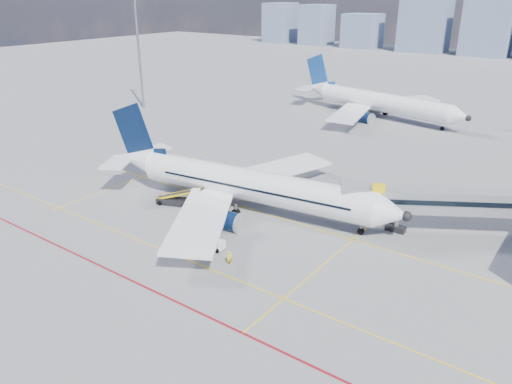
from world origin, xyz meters
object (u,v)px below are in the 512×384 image
(baggage_tug, at_px, (212,242))
(belt_loader, at_px, (175,200))
(second_aircraft, at_px, (376,102))
(cargo_dolly, at_px, (192,234))
(ramp_worker, at_px, (229,258))
(main_aircraft, at_px, (241,184))

(baggage_tug, bearing_deg, belt_loader, 146.39)
(belt_loader, bearing_deg, baggage_tug, -49.45)
(baggage_tug, bearing_deg, second_aircraft, 93.32)
(second_aircraft, bearing_deg, baggage_tug, -69.25)
(cargo_dolly, bearing_deg, baggage_tug, 7.82)
(baggage_tug, height_order, ramp_worker, baggage_tug)
(main_aircraft, xyz_separation_m, baggage_tug, (4.10, -10.35, -2.44))
(baggage_tug, bearing_deg, main_aircraft, 106.04)
(cargo_dolly, xyz_separation_m, ramp_worker, (6.40, -1.55, -0.18))
(cargo_dolly, relative_size, ramp_worker, 2.12)
(belt_loader, bearing_deg, ramp_worker, -48.63)
(ramp_worker, bearing_deg, belt_loader, 98.55)
(second_aircraft, relative_size, baggage_tug, 16.79)
(belt_loader, bearing_deg, second_aircraft, 67.50)
(main_aircraft, bearing_deg, ramp_worker, -64.60)
(second_aircraft, relative_size, belt_loader, 6.50)
(belt_loader, bearing_deg, main_aircraft, 8.28)
(second_aircraft, height_order, baggage_tug, second_aircraft)
(baggage_tug, relative_size, ramp_worker, 1.59)
(baggage_tug, height_order, cargo_dolly, cargo_dolly)
(cargo_dolly, bearing_deg, belt_loader, 150.39)
(main_aircraft, bearing_deg, belt_loader, -157.63)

